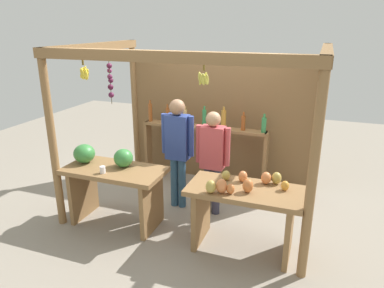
# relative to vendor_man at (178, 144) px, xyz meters

# --- Properties ---
(ground_plane) EXTENTS (12.00, 12.00, 0.00)m
(ground_plane) POSITION_rel_vendor_man_xyz_m (0.26, 0.08, -0.96)
(ground_plane) COLOR gray
(ground_plane) RESTS_ON ground
(market_stall) EXTENTS (3.25, 2.24, 2.31)m
(market_stall) POSITION_rel_vendor_man_xyz_m (0.26, 0.57, 0.40)
(market_stall) COLOR olive
(market_stall) RESTS_ON ground
(fruit_counter_left) EXTENTS (1.33, 0.64, 1.04)m
(fruit_counter_left) POSITION_rel_vendor_man_xyz_m (-0.66, -0.70, -0.31)
(fruit_counter_left) COLOR olive
(fruit_counter_left) RESTS_ON ground
(fruit_counter_right) EXTENTS (1.31, 0.64, 0.96)m
(fruit_counter_right) POSITION_rel_vendor_man_xyz_m (1.12, -0.72, -0.36)
(fruit_counter_right) COLOR olive
(fruit_counter_right) RESTS_ON ground
(bottle_shelf_unit) EXTENTS (2.08, 0.22, 1.36)m
(bottle_shelf_unit) POSITION_rel_vendor_man_xyz_m (0.10, 0.88, -0.16)
(bottle_shelf_unit) COLOR olive
(bottle_shelf_unit) RESTS_ON ground
(vendor_man) EXTENTS (0.48, 0.22, 1.60)m
(vendor_man) POSITION_rel_vendor_man_xyz_m (0.00, 0.00, 0.00)
(vendor_man) COLOR #2F5474
(vendor_man) RESTS_ON ground
(vendor_woman) EXTENTS (0.48, 0.20, 1.48)m
(vendor_woman) POSITION_rel_vendor_man_xyz_m (0.52, -0.02, -0.08)
(vendor_woman) COLOR #343346
(vendor_woman) RESTS_ON ground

